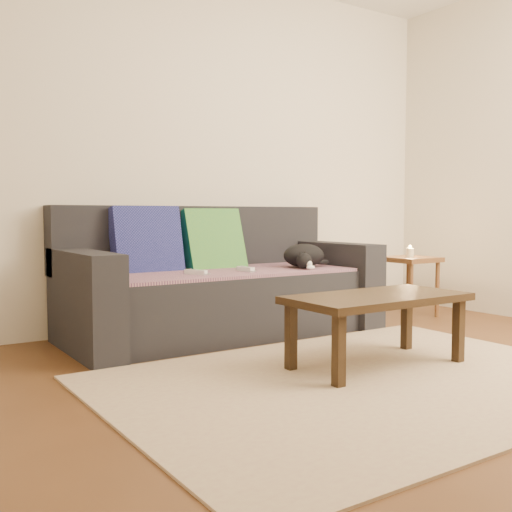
{
  "coord_description": "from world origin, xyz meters",
  "views": [
    {
      "loc": [
        -2.02,
        -1.93,
        0.81
      ],
      "look_at": [
        0.05,
        1.2,
        0.55
      ],
      "focal_mm": 42.0,
      "sensor_mm": 36.0,
      "label": 1
    }
  ],
  "objects_px": {
    "wii_remote_a": "(196,272)",
    "wii_remote_b": "(246,269)",
    "sofa": "(220,288)",
    "cat": "(304,256)",
    "coffee_table": "(377,304)",
    "side_table": "(410,267)"
  },
  "relations": [
    {
      "from": "cat",
      "to": "sofa",
      "type": "bearing_deg",
      "value": 143.48
    },
    {
      "from": "cat",
      "to": "coffee_table",
      "type": "xyz_separation_m",
      "value": [
        -0.34,
        -1.06,
        -0.18
      ]
    },
    {
      "from": "wii_remote_a",
      "to": "coffee_table",
      "type": "bearing_deg",
      "value": 179.47
    },
    {
      "from": "wii_remote_b",
      "to": "cat",
      "type": "bearing_deg",
      "value": -91.49
    },
    {
      "from": "sofa",
      "to": "wii_remote_b",
      "type": "xyz_separation_m",
      "value": [
        0.07,
        -0.22,
        0.15
      ]
    },
    {
      "from": "sofa",
      "to": "coffee_table",
      "type": "relative_size",
      "value": 2.15
    },
    {
      "from": "cat",
      "to": "wii_remote_b",
      "type": "height_order",
      "value": "cat"
    },
    {
      "from": "wii_remote_b",
      "to": "wii_remote_a",
      "type": "bearing_deg",
      "value": 86.62
    },
    {
      "from": "cat",
      "to": "side_table",
      "type": "xyz_separation_m",
      "value": [
        1.04,
        -0.03,
        -0.13
      ]
    },
    {
      "from": "sofa",
      "to": "cat",
      "type": "height_order",
      "value": "sofa"
    },
    {
      "from": "wii_remote_a",
      "to": "coffee_table",
      "type": "distance_m",
      "value": 1.16
    },
    {
      "from": "wii_remote_b",
      "to": "coffee_table",
      "type": "distance_m",
      "value": 1.05
    },
    {
      "from": "coffee_table",
      "to": "side_table",
      "type": "bearing_deg",
      "value": 36.6
    },
    {
      "from": "cat",
      "to": "coffee_table",
      "type": "bearing_deg",
      "value": -125.61
    },
    {
      "from": "sofa",
      "to": "side_table",
      "type": "xyz_separation_m",
      "value": [
        1.62,
        -0.22,
        0.08
      ]
    },
    {
      "from": "sofa",
      "to": "side_table",
      "type": "height_order",
      "value": "sofa"
    },
    {
      "from": "coffee_table",
      "to": "sofa",
      "type": "bearing_deg",
      "value": 100.84
    },
    {
      "from": "side_table",
      "to": "cat",
      "type": "bearing_deg",
      "value": 178.33
    },
    {
      "from": "wii_remote_a",
      "to": "wii_remote_b",
      "type": "height_order",
      "value": "same"
    },
    {
      "from": "sofa",
      "to": "coffee_table",
      "type": "height_order",
      "value": "sofa"
    },
    {
      "from": "wii_remote_a",
      "to": "side_table",
      "type": "xyz_separation_m",
      "value": [
        1.92,
        0.01,
        -0.06
      ]
    },
    {
      "from": "side_table",
      "to": "wii_remote_a",
      "type": "bearing_deg",
      "value": -179.75
    }
  ]
}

